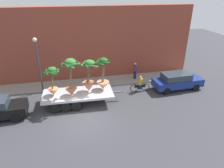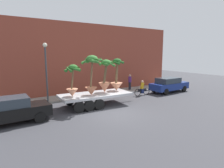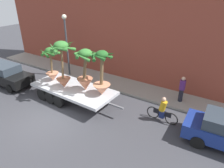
% 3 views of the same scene
% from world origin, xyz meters
% --- Properties ---
extents(ground_plane, '(60.00, 60.00, 0.00)m').
position_xyz_m(ground_plane, '(0.00, 0.00, 0.00)').
color(ground_plane, '#38383D').
extents(sidewalk, '(24.00, 2.20, 0.15)m').
position_xyz_m(sidewalk, '(0.00, 6.10, 0.07)').
color(sidewalk, gray).
rests_on(sidewalk, ground).
extents(building_facade, '(24.00, 1.20, 7.16)m').
position_xyz_m(building_facade, '(0.00, 7.80, 3.58)').
color(building_facade, brown).
rests_on(building_facade, ground).
extents(flatbed_trailer, '(6.66, 2.57, 0.98)m').
position_xyz_m(flatbed_trailer, '(-0.47, 2.48, 0.76)').
color(flatbed_trailer, '#B7BABF').
rests_on(flatbed_trailer, ground).
extents(potted_palm_rear, '(1.40, 1.43, 2.67)m').
position_xyz_m(potted_palm_rear, '(0.74, 2.63, 2.19)').
color(potted_palm_rear, '#C17251').
rests_on(potted_palm_rear, flatbed_trailer).
extents(potted_palm_middle, '(1.47, 1.57, 3.02)m').
position_xyz_m(potted_palm_middle, '(-0.66, 2.20, 2.68)').
color(potted_palm_middle, '#B26647').
rests_on(potted_palm_middle, flatbed_trailer).
extents(potted_palm_front, '(1.42, 1.41, 2.74)m').
position_xyz_m(potted_palm_front, '(1.91, 2.72, 2.11)').
color(potted_palm_front, tan).
rests_on(potted_palm_front, flatbed_trailer).
extents(potted_palm_extra, '(1.28, 1.26, 2.36)m').
position_xyz_m(potted_palm_extra, '(-2.07, 2.53, 2.21)').
color(potted_palm_extra, tan).
rests_on(potted_palm_extra, flatbed_trailer).
extents(cyclist, '(1.84, 0.36, 1.54)m').
position_xyz_m(cyclist, '(5.45, 3.47, 0.67)').
color(cyclist, black).
rests_on(cyclist, ground).
extents(parked_car, '(4.66, 1.97, 1.58)m').
position_xyz_m(parked_car, '(8.99, 3.21, 0.83)').
color(parked_car, navy).
rests_on(parked_car, ground).
extents(trailing_car, '(4.50, 1.95, 1.58)m').
position_xyz_m(trailing_car, '(-6.31, 1.55, 0.83)').
color(trailing_car, black).
rests_on(trailing_car, ground).
extents(pedestrian_near_gate, '(0.36, 0.36, 1.71)m').
position_xyz_m(pedestrian_near_gate, '(5.76, 5.96, 1.04)').
color(pedestrian_near_gate, black).
rests_on(pedestrian_near_gate, sidewalk).
extents(street_lamp, '(0.36, 0.36, 4.83)m').
position_xyz_m(street_lamp, '(-3.31, 5.30, 3.23)').
color(street_lamp, '#383D42').
rests_on(street_lamp, sidewalk).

